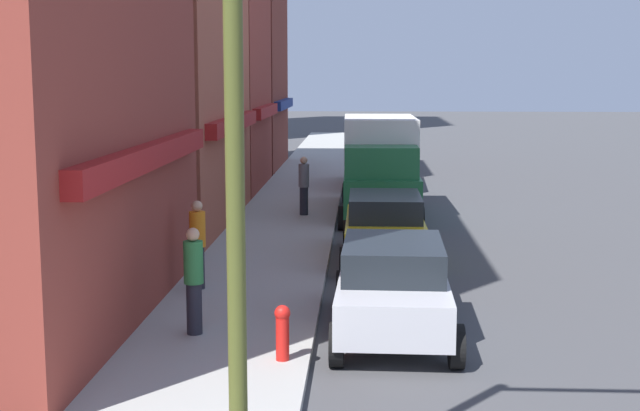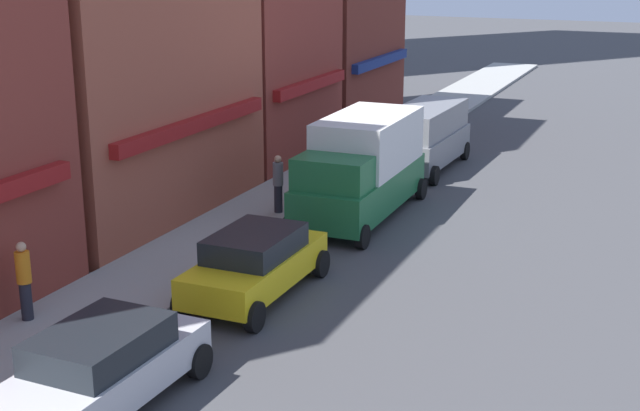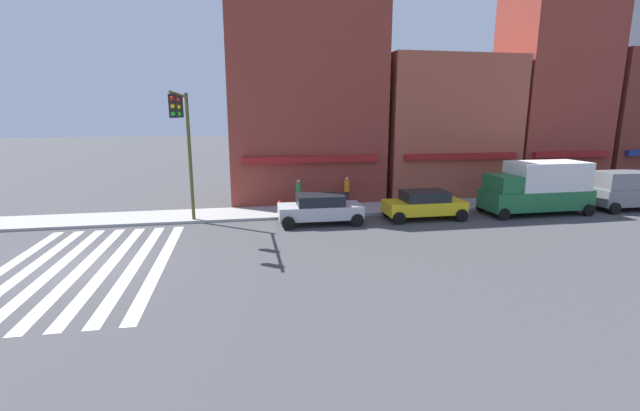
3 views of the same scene
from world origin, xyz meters
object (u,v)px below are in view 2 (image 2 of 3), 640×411
object	(u,v)px
van_grey	(425,135)
pedestrian_orange_vest	(24,279)
sedan_silver	(101,368)
sedan_yellow	(255,262)
pedestrian_grey_coat	(278,183)
box_truck_green	(362,166)

from	to	relation	value
van_grey	pedestrian_orange_vest	size ratio (longest dim) A/B	2.86
sedan_silver	van_grey	world-z (taller)	van_grey
sedan_silver	sedan_yellow	distance (m)	5.88
sedan_silver	pedestrian_grey_coat	world-z (taller)	pedestrian_grey_coat
sedan_silver	van_grey	bearing A→B (deg)	1.37
sedan_silver	box_truck_green	xyz separation A→B (m)	(12.85, -0.00, 0.75)
pedestrian_orange_vest	pedestrian_grey_coat	distance (m)	9.53
sedan_yellow	van_grey	world-z (taller)	van_grey
sedan_yellow	van_grey	size ratio (longest dim) A/B	0.87
sedan_yellow	van_grey	xyz separation A→B (m)	(13.51, -0.00, 0.44)
box_truck_green	pedestrian_grey_coat	world-z (taller)	box_truck_green
box_truck_green	van_grey	bearing A→B (deg)	-0.83
box_truck_green	van_grey	xyz separation A→B (m)	(6.53, -0.00, -0.30)
box_truck_green	sedan_yellow	bearing A→B (deg)	179.17
sedan_yellow	pedestrian_grey_coat	bearing A→B (deg)	21.29
sedan_silver	pedestrian_orange_vest	size ratio (longest dim) A/B	2.51
box_truck_green	pedestrian_grey_coat	distance (m)	2.57
sedan_yellow	box_truck_green	world-z (taller)	box_truck_green
van_grey	sedan_yellow	bearing A→B (deg)	-178.40
sedan_yellow	pedestrian_orange_vest	distance (m)	5.14
van_grey	pedestrian_grey_coat	xyz separation A→B (m)	(-7.57, 2.30, -0.21)
sedan_silver	pedestrian_orange_vest	bearing A→B (deg)	58.93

